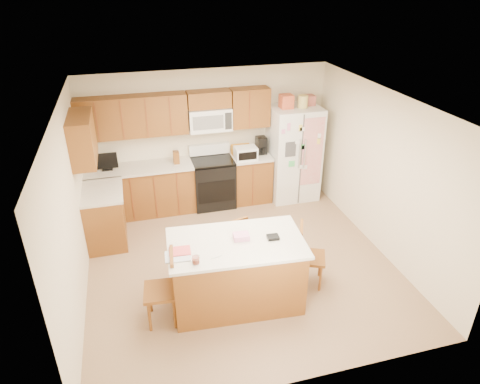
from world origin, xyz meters
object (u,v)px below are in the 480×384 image
object	(u,v)px
windsor_chair_left	(163,290)
windsor_chair_back	(232,244)
stove	(213,181)
island	(236,271)
refrigerator	(294,152)
windsor_chair_right	(309,257)

from	to	relation	value
windsor_chair_left	windsor_chair_back	distance (m)	1.37
windsor_chair_left	windsor_chair_back	xyz separation A→B (m)	(1.10, 0.83, -0.04)
stove	windsor_chair_back	size ratio (longest dim) A/B	1.25
island	windsor_chair_back	xyz separation A→B (m)	(0.12, 0.72, -0.05)
windsor_chair_left	refrigerator	bearing A→B (deg)	44.73
windsor_chair_right	refrigerator	bearing A→B (deg)	73.70
refrigerator	windsor_chair_back	bearing A→B (deg)	-131.23
refrigerator	stove	bearing A→B (deg)	177.70
stove	windsor_chair_left	distance (m)	3.11
windsor_chair_right	windsor_chair_back	bearing A→B (deg)	147.17
refrigerator	windsor_chair_back	distance (m)	2.65
stove	island	size ratio (longest dim) A/B	0.62
island	windsor_chair_right	world-z (taller)	island
stove	refrigerator	bearing A→B (deg)	-2.30
windsor_chair_right	island	bearing A→B (deg)	-174.93
island	windsor_chair_back	distance (m)	0.73
windsor_chair_back	windsor_chair_right	distance (m)	1.15
stove	windsor_chair_right	bearing A→B (deg)	-72.88
windsor_chair_back	windsor_chair_left	bearing A→B (deg)	-142.96
refrigerator	windsor_chair_left	size ratio (longest dim) A/B	2.04
refrigerator	island	world-z (taller)	refrigerator
island	windsor_chair_right	bearing A→B (deg)	5.07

